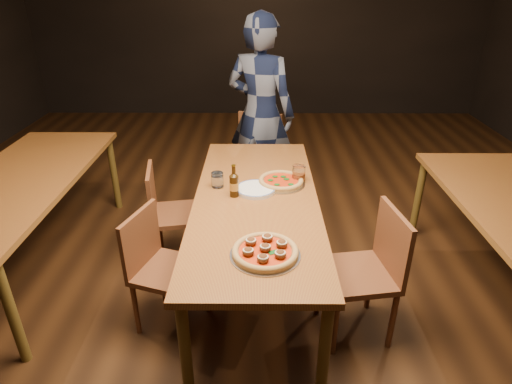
{
  "coord_description": "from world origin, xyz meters",
  "views": [
    {
      "loc": [
        0.02,
        -2.45,
        2.03
      ],
      "look_at": [
        0.0,
        -0.05,
        0.82
      ],
      "focal_mm": 30.0,
      "sensor_mm": 36.0,
      "label": 1
    }
  ],
  "objects_px": {
    "chair_end": "(255,161)",
    "beer_bottle": "(234,185)",
    "pizza_margherita": "(281,181)",
    "chair_main_nw": "(169,270)",
    "chair_main_e": "(358,273)",
    "pizza_meatball": "(265,251)",
    "diner": "(261,114)",
    "water_glass": "(217,180)",
    "plate_stack": "(256,189)",
    "amber_glass": "(299,174)",
    "table_main": "(256,208)",
    "table_left": "(21,187)",
    "chair_main_sw": "(178,213)"
  },
  "relations": [
    {
      "from": "plate_stack",
      "to": "amber_glass",
      "type": "relative_size",
      "value": 2.3
    },
    {
      "from": "table_left",
      "to": "pizza_margherita",
      "type": "distance_m",
      "value": 1.88
    },
    {
      "from": "table_main",
      "to": "plate_stack",
      "type": "distance_m",
      "value": 0.13
    },
    {
      "from": "beer_bottle",
      "to": "water_glass",
      "type": "height_order",
      "value": "beer_bottle"
    },
    {
      "from": "plate_stack",
      "to": "beer_bottle",
      "type": "height_order",
      "value": "beer_bottle"
    },
    {
      "from": "table_left",
      "to": "diner",
      "type": "bearing_deg",
      "value": 32.59
    },
    {
      "from": "table_main",
      "to": "chair_main_nw",
      "type": "relative_size",
      "value": 2.43
    },
    {
      "from": "chair_main_nw",
      "to": "chair_main_e",
      "type": "distance_m",
      "value": 1.15
    },
    {
      "from": "amber_glass",
      "to": "diner",
      "type": "xyz_separation_m",
      "value": [
        -0.26,
        1.15,
        0.09
      ]
    },
    {
      "from": "chair_main_e",
      "to": "chair_main_nw",
      "type": "bearing_deg",
      "value": -101.82
    },
    {
      "from": "pizza_margherita",
      "to": "beer_bottle",
      "type": "height_order",
      "value": "beer_bottle"
    },
    {
      "from": "pizza_meatball",
      "to": "diner",
      "type": "relative_size",
      "value": 0.2
    },
    {
      "from": "chair_main_e",
      "to": "beer_bottle",
      "type": "bearing_deg",
      "value": -127.28
    },
    {
      "from": "chair_main_nw",
      "to": "amber_glass",
      "type": "bearing_deg",
      "value": -36.92
    },
    {
      "from": "chair_main_e",
      "to": "plate_stack",
      "type": "height_order",
      "value": "chair_main_e"
    },
    {
      "from": "amber_glass",
      "to": "table_main",
      "type": "bearing_deg",
      "value": -138.85
    },
    {
      "from": "beer_bottle",
      "to": "diner",
      "type": "xyz_separation_m",
      "value": [
        0.18,
        1.38,
        0.07
      ]
    },
    {
      "from": "table_main",
      "to": "table_left",
      "type": "bearing_deg",
      "value": 169.99
    },
    {
      "from": "chair_main_nw",
      "to": "diner",
      "type": "bearing_deg",
      "value": 0.09
    },
    {
      "from": "table_left",
      "to": "water_glass",
      "type": "xyz_separation_m",
      "value": [
        1.44,
        -0.13,
        0.12
      ]
    },
    {
      "from": "chair_end",
      "to": "plate_stack",
      "type": "bearing_deg",
      "value": -73.82
    },
    {
      "from": "pizza_meatball",
      "to": "amber_glass",
      "type": "distance_m",
      "value": 0.93
    },
    {
      "from": "pizza_margherita",
      "to": "chair_main_nw",
      "type": "bearing_deg",
      "value": -142.95
    },
    {
      "from": "table_main",
      "to": "pizza_meatball",
      "type": "bearing_deg",
      "value": -85.39
    },
    {
      "from": "chair_main_sw",
      "to": "diner",
      "type": "height_order",
      "value": "diner"
    },
    {
      "from": "table_left",
      "to": "chair_main_nw",
      "type": "xyz_separation_m",
      "value": [
        1.17,
        -0.62,
        -0.27
      ]
    },
    {
      "from": "amber_glass",
      "to": "table_left",
      "type": "bearing_deg",
      "value": 178.79
    },
    {
      "from": "chair_main_nw",
      "to": "pizza_margherita",
      "type": "height_order",
      "value": "chair_main_nw"
    },
    {
      "from": "pizza_margherita",
      "to": "amber_glass",
      "type": "xyz_separation_m",
      "value": [
        0.12,
        0.04,
        0.04
      ]
    },
    {
      "from": "table_left",
      "to": "beer_bottle",
      "type": "height_order",
      "value": "beer_bottle"
    },
    {
      "from": "chair_main_sw",
      "to": "chair_main_e",
      "type": "height_order",
      "value": "chair_main_e"
    },
    {
      "from": "chair_main_nw",
      "to": "chair_main_e",
      "type": "relative_size",
      "value": 0.93
    },
    {
      "from": "chair_end",
      "to": "beer_bottle",
      "type": "relative_size",
      "value": 4.28
    },
    {
      "from": "chair_end",
      "to": "plate_stack",
      "type": "relative_size",
      "value": 3.47
    },
    {
      "from": "beer_bottle",
      "to": "diner",
      "type": "bearing_deg",
      "value": 82.72
    },
    {
      "from": "pizza_meatball",
      "to": "pizza_margherita",
      "type": "relative_size",
      "value": 1.1
    },
    {
      "from": "chair_end",
      "to": "pizza_meatball",
      "type": "xyz_separation_m",
      "value": [
        0.07,
        -1.95,
        0.32
      ]
    },
    {
      "from": "table_left",
      "to": "plate_stack",
      "type": "height_order",
      "value": "plate_stack"
    },
    {
      "from": "pizza_margherita",
      "to": "diner",
      "type": "xyz_separation_m",
      "value": [
        -0.14,
        1.19,
        0.12
      ]
    },
    {
      "from": "chair_main_nw",
      "to": "pizza_meatball",
      "type": "bearing_deg",
      "value": -100.08
    },
    {
      "from": "pizza_meatball",
      "to": "diner",
      "type": "bearing_deg",
      "value": 90.5
    },
    {
      "from": "chair_main_e",
      "to": "water_glass",
      "type": "bearing_deg",
      "value": -130.79
    },
    {
      "from": "chair_main_e",
      "to": "beer_bottle",
      "type": "distance_m",
      "value": 0.94
    },
    {
      "from": "chair_main_e",
      "to": "pizza_margherita",
      "type": "distance_m",
      "value": 0.81
    },
    {
      "from": "chair_end",
      "to": "diner",
      "type": "bearing_deg",
      "value": 74.43
    },
    {
      "from": "chair_end",
      "to": "pizza_meatball",
      "type": "height_order",
      "value": "chair_end"
    },
    {
      "from": "pizza_margherita",
      "to": "plate_stack",
      "type": "relative_size",
      "value": 1.26
    },
    {
      "from": "beer_bottle",
      "to": "water_glass",
      "type": "relative_size",
      "value": 2.08
    },
    {
      "from": "pizza_meatball",
      "to": "water_glass",
      "type": "bearing_deg",
      "value": 111.39
    },
    {
      "from": "pizza_margherita",
      "to": "amber_glass",
      "type": "bearing_deg",
      "value": 19.27
    }
  ]
}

